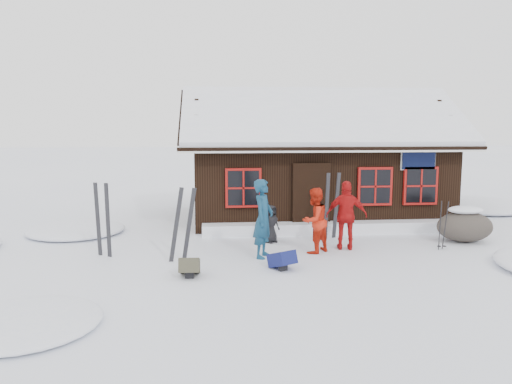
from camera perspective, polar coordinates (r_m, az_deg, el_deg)
The scene contains 15 objects.
ground at distance 12.39m, azimuth 4.47°, elevation -7.11°, with size 120.00×120.00×0.00m, color white.
mountain_hut at distance 17.23m, azimuth 6.63°, elevation 2.39°, with size 8.90×6.09×4.42m.
snow_drift at distance 14.80m, azimuth 8.73°, elevation -4.02°, with size 7.60×0.60×0.35m, color white.
snow_mounds at distance 14.51m, azimuth 9.68°, elevation -4.99°, with size 20.60×13.20×0.48m.
skier_teal at distance 11.88m, azimuth 0.83°, elevation -3.06°, with size 0.69×0.45×1.89m, color navy.
skier_orange_left at distance 12.42m, azimuth 6.69°, elevation -3.26°, with size 0.79×0.61×1.62m, color red.
skier_orange_right at distance 12.85m, azimuth 10.31°, elevation -2.66°, with size 1.03×0.43×1.76m, color #AF1212.
skier_crouched at distance 13.46m, azimuth 1.75°, elevation -3.66°, with size 0.50×0.32×1.02m, color black.
boulder at distance 14.70m, azimuth 22.75°, elevation -3.55°, with size 1.51×1.13×0.87m.
ski_pair_left at distance 11.73m, azimuth -8.38°, elevation -3.77°, with size 0.67×0.17×1.78m.
ski_pair_mid at distance 12.57m, azimuth -17.10°, elevation -3.15°, with size 0.41×0.24×1.84m.
ski_pair_right at distance 14.04m, azimuth 8.63°, elevation -1.67°, with size 0.51×0.21×1.89m.
ski_poles at distance 13.55m, azimuth 20.56°, elevation -3.67°, with size 0.23×0.11×1.29m.
backpack_blue at distance 11.12m, azimuth 2.99°, elevation -8.02°, with size 0.42×0.56×0.30m, color #131851.
backpack_olive at distance 10.68m, azimuth -7.60°, elevation -8.75°, with size 0.42×0.56×0.30m, color #3F3D2D.
Camera 1 is at (-2.07, -11.80, 3.18)m, focal length 35.00 mm.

